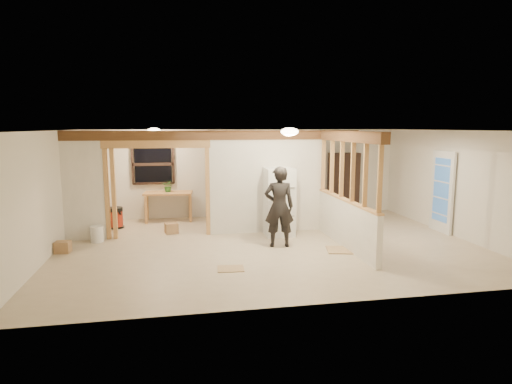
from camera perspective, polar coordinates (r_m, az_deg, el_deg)
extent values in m
cube|color=#CAB596|center=(9.50, 1.77, -7.09)|extent=(9.00, 6.50, 0.01)
cube|color=white|center=(9.14, 1.85, 8.20)|extent=(9.00, 6.50, 0.01)
cube|color=silver|center=(12.41, -1.40, 2.55)|extent=(9.00, 0.01, 2.50)
cube|color=silver|center=(6.15, 8.31, -3.87)|extent=(9.00, 0.01, 2.50)
cube|color=silver|center=(9.38, -26.15, -0.34)|extent=(0.01, 6.50, 2.50)
cube|color=silver|center=(11.10, 25.14, 1.00)|extent=(0.01, 6.50, 2.50)
cube|color=white|center=(10.43, -22.02, 0.74)|extent=(0.90, 0.12, 2.50)
cube|color=white|center=(10.44, 1.47, 1.39)|extent=(2.80, 0.12, 2.50)
cube|color=tan|center=(10.25, -12.90, 0.18)|extent=(2.46, 0.14, 2.20)
cube|color=brown|center=(10.18, -5.18, 7.55)|extent=(7.00, 0.18, 0.22)
cube|color=brown|center=(9.24, 12.20, 7.28)|extent=(0.18, 3.30, 0.22)
cube|color=white|center=(9.47, 11.83, -4.16)|extent=(0.12, 3.20, 1.00)
cube|color=tan|center=(9.29, 12.06, 2.83)|extent=(0.14, 3.20, 1.32)
cube|color=black|center=(12.16, -13.56, 3.61)|extent=(1.12, 0.10, 1.10)
cube|color=white|center=(11.41, 23.57, 0.02)|extent=(0.12, 0.86, 2.00)
ellipsoid|color=#FFEABF|center=(8.73, 4.50, 8.03)|extent=(0.36, 0.36, 0.16)
ellipsoid|color=#FFEABF|center=(11.24, -13.44, 7.96)|extent=(0.32, 0.32, 0.14)
ellipsoid|color=#FFD88C|center=(10.54, -10.83, 6.38)|extent=(0.07, 0.07, 0.07)
cube|color=white|center=(10.19, 3.10, -1.32)|extent=(0.67, 0.65, 1.62)
imported|color=black|center=(9.20, 3.10, -1.97)|extent=(0.69, 0.50, 1.75)
cube|color=tan|center=(12.01, -11.58, -1.91)|extent=(1.35, 0.78, 0.81)
imported|color=#366F32|center=(11.92, -11.61, 0.79)|extent=(0.37, 0.35, 0.33)
cylinder|color=maroon|center=(11.54, -18.23, -3.27)|extent=(0.48, 0.48, 0.54)
cube|color=black|center=(13.03, 11.60, 1.15)|extent=(0.91, 0.30, 1.81)
cylinder|color=white|center=(10.32, -20.45, -5.27)|extent=(0.37, 0.37, 0.37)
cube|color=#A87C51|center=(10.67, -11.21, -4.74)|extent=(0.35, 0.32, 0.26)
cube|color=#A87C51|center=(10.81, -21.51, -4.86)|extent=(0.44, 0.44, 0.31)
cube|color=#A87C51|center=(9.75, -24.36, -6.70)|extent=(0.32, 0.27, 0.24)
cube|color=tan|center=(9.25, 11.22, -7.59)|extent=(0.69, 0.69, 0.02)
cube|color=tan|center=(7.96, -3.40, -10.16)|extent=(0.51, 0.42, 0.02)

